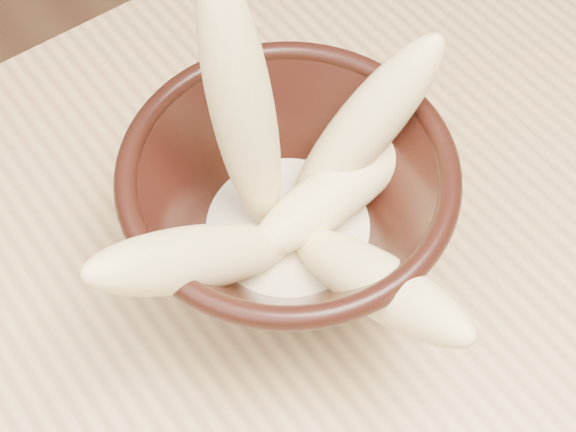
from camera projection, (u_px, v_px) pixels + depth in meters
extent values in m
cylinder|color=tan|center=(465.00, 130.00, 1.05)|extent=(0.05, 0.05, 0.71)
cylinder|color=black|center=(288.00, 254.00, 0.49)|extent=(0.08, 0.08, 0.01)
cylinder|color=black|center=(288.00, 238.00, 0.47)|extent=(0.08, 0.08, 0.01)
torus|color=black|center=(288.00, 171.00, 0.42)|extent=(0.18, 0.18, 0.01)
cylinder|color=beige|center=(288.00, 231.00, 0.47)|extent=(0.10, 0.10, 0.01)
ellipsoid|color=#ECD38B|center=(242.00, 108.00, 0.40)|extent=(0.04, 0.07, 0.17)
ellipsoid|color=#ECD38B|center=(198.00, 258.00, 0.40)|extent=(0.13, 0.04, 0.12)
ellipsoid|color=#ECD38B|center=(364.00, 127.00, 0.44)|extent=(0.11, 0.05, 0.12)
ellipsoid|color=#ECD38B|center=(335.00, 193.00, 0.45)|extent=(0.12, 0.04, 0.04)
ellipsoid|color=#ECD38B|center=(375.00, 283.00, 0.41)|extent=(0.04, 0.14, 0.10)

